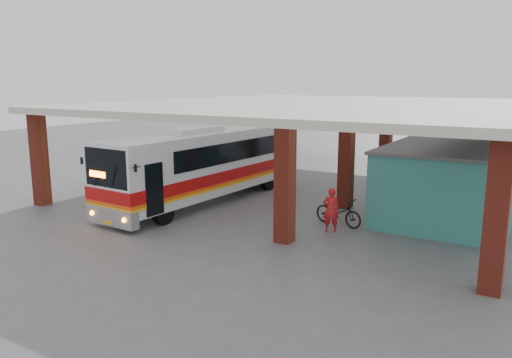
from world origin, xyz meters
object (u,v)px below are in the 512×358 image
at_px(coach_bus, 208,164).
at_px(pedestrian, 331,210).
at_px(red_chair, 405,184).
at_px(motorcycle, 338,212).

distance_m(coach_bus, pedestrian, 7.43).
xyz_separation_m(pedestrian, red_chair, (0.52, 8.88, -0.48)).
distance_m(pedestrian, red_chair, 8.90).
relative_size(coach_bus, red_chair, 14.63).
bearing_deg(red_chair, pedestrian, -82.87).
height_order(motorcycle, red_chair, motorcycle).
bearing_deg(pedestrian, red_chair, -116.91).
height_order(coach_bus, pedestrian, coach_bus).
bearing_deg(pedestrian, coach_bus, -37.12).
relative_size(coach_bus, pedestrian, 7.24).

